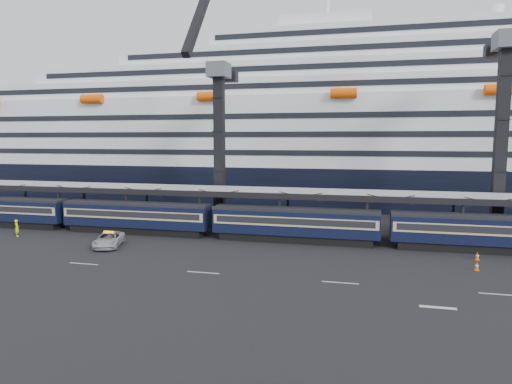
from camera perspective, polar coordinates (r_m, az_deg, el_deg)
ground at (r=42.69m, az=13.54°, el=-9.56°), size 260.00×260.00×0.00m
lane_markings at (r=38.57m, az=25.95°, el=-11.81°), size 111.00×4.27×0.02m
train at (r=52.12m, az=8.54°, el=-4.01°), size 133.05×3.00×4.05m
canopy at (r=55.41m, az=13.77°, el=-0.30°), size 130.00×6.25×5.53m
cruise_ship at (r=87.02m, az=13.23°, el=6.87°), size 214.09×28.84×34.00m
crane_dark_near at (r=62.86m, az=-4.72°, el=6.78°), size 4.50×17.75×35.08m
crane_dark_mid at (r=60.53m, az=28.46°, el=7.36°), size 4.50×18.24×39.64m
pickup_truck at (r=52.86m, az=-17.91°, el=-5.68°), size 4.22×6.13×1.56m
worker at (r=62.55m, az=-27.71°, el=-4.01°), size 0.90×0.83×2.06m
traffic_cone_b at (r=55.72m, az=-17.10°, el=-5.43°), size 0.40×0.40×0.81m
traffic_cone_c at (r=54.35m, az=-17.19°, el=-5.79°), size 0.34×0.34×0.69m
traffic_cone_d at (r=46.11m, az=25.89°, el=-8.31°), size 0.41×0.41×0.82m
traffic_cone_e at (r=49.94m, az=25.94°, el=-7.19°), size 0.42×0.42×0.84m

